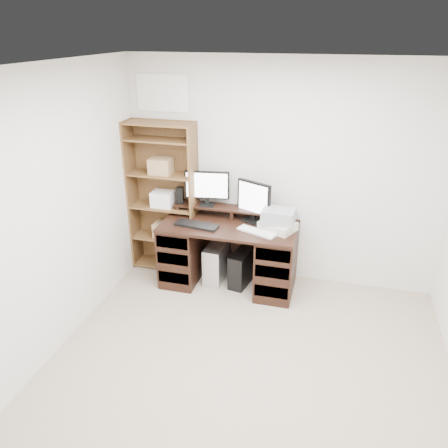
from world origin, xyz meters
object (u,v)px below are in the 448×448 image
at_px(printer, 278,226).
at_px(tower_silver, 217,262).
at_px(monitor_wide, 207,186).
at_px(bookshelf, 164,197).
at_px(desk, 229,253).
at_px(tower_black, 242,268).
at_px(monitor_small, 254,200).

distance_m(printer, tower_silver, 0.90).
xyz_separation_m(monitor_wide, tower_silver, (0.15, -0.16, -0.87)).
bearing_deg(monitor_wide, printer, -21.90).
distance_m(printer, bookshelf, 1.41).
bearing_deg(tower_silver, printer, -0.91).
bearing_deg(desk, bookshelf, 165.94).
bearing_deg(printer, tower_black, -159.99).
relative_size(desk, printer, 4.22).
relative_size(printer, bookshelf, 0.20).
height_order(tower_silver, bookshelf, bookshelf).
distance_m(monitor_small, tower_silver, 0.88).
distance_m(desk, monitor_small, 0.68).
xyz_separation_m(desk, monitor_small, (0.24, 0.17, 0.61)).
bearing_deg(printer, monitor_wide, -169.39).
bearing_deg(tower_black, tower_silver, -172.82).
distance_m(printer, tower_black, 0.71).
xyz_separation_m(monitor_small, tower_black, (-0.09, -0.13, -0.80)).
distance_m(desk, printer, 0.67).
relative_size(monitor_wide, bookshelf, 0.28).
height_order(desk, monitor_wide, monitor_wide).
height_order(desk, monitor_small, monitor_small).
bearing_deg(tower_black, desk, -156.21).
height_order(monitor_wide, tower_black, monitor_wide).
relative_size(monitor_small, tower_black, 1.07).
bearing_deg(printer, bookshelf, -164.11).
xyz_separation_m(monitor_wide, printer, (0.85, -0.21, -0.30)).
distance_m(desk, tower_silver, 0.23).
distance_m(monitor_wide, printer, 0.93).
xyz_separation_m(monitor_wide, tower_black, (0.46, -0.18, -0.89)).
relative_size(desk, monitor_small, 3.25).
bearing_deg(monitor_small, monitor_wide, -160.18).
relative_size(printer, tower_black, 0.82).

